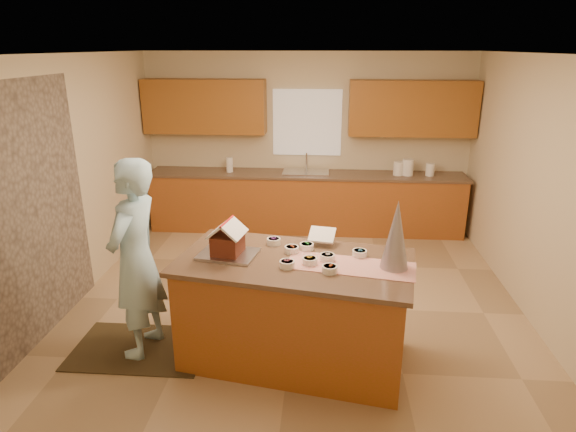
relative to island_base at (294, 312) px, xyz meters
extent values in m
plane|color=tan|center=(-0.05, 0.97, -0.48)|extent=(5.50, 5.50, 0.00)
plane|color=silver|center=(-0.05, 0.97, 2.22)|extent=(5.50, 5.50, 0.00)
plane|color=beige|center=(-0.05, 3.72, 0.87)|extent=(5.50, 5.50, 0.00)
plane|color=beige|center=(-0.05, -1.78, 0.87)|extent=(5.50, 5.50, 0.00)
plane|color=beige|center=(-2.55, 0.97, 0.87)|extent=(5.50, 5.50, 0.00)
plane|color=beige|center=(2.45, 0.97, 0.87)|extent=(5.50, 5.50, 0.00)
plane|color=gray|center=(-2.53, 0.17, 0.77)|extent=(0.00, 2.50, 2.50)
cube|color=white|center=(-0.05, 3.69, 1.17)|extent=(1.05, 0.03, 1.00)
cube|color=#97431F|center=(-0.05, 3.42, -0.04)|extent=(4.80, 0.60, 0.88)
cube|color=brown|center=(-0.05, 3.42, 0.42)|extent=(4.85, 0.63, 0.04)
cube|color=#994F20|center=(-1.60, 3.54, 1.42)|extent=(1.85, 0.35, 0.80)
cube|color=#994F20|center=(1.50, 3.54, 1.42)|extent=(1.85, 0.35, 0.80)
cube|color=silver|center=(-0.05, 3.42, 0.41)|extent=(0.70, 0.45, 0.12)
cylinder|color=silver|center=(-0.05, 3.60, 0.58)|extent=(0.03, 0.03, 0.28)
cube|color=#97431F|center=(0.00, 0.00, 0.00)|extent=(2.10, 1.30, 0.96)
cube|color=brown|center=(0.00, 0.00, 0.50)|extent=(2.20, 1.41, 0.04)
cube|color=#B31C0C|center=(0.48, -0.09, 0.52)|extent=(1.14, 0.57, 0.01)
cube|color=silver|center=(-0.60, 0.05, 0.53)|extent=(0.56, 0.45, 0.03)
cube|color=white|center=(0.23, 0.38, 0.62)|extent=(0.27, 0.23, 0.10)
cone|color=silver|center=(0.84, -0.09, 0.82)|extent=(0.28, 0.28, 0.60)
cube|color=black|center=(-1.49, 0.02, -0.47)|extent=(1.27, 0.83, 0.01)
imported|color=#AEE1F7|center=(-1.44, 0.02, 0.47)|extent=(0.55, 0.74, 1.87)
cylinder|color=white|center=(1.34, 3.42, 0.55)|extent=(0.15, 0.15, 0.21)
cylinder|color=white|center=(1.48, 3.42, 0.56)|extent=(0.17, 0.17, 0.24)
cylinder|color=white|center=(1.82, 3.42, 0.54)|extent=(0.13, 0.13, 0.19)
cylinder|color=white|center=(-1.23, 3.42, 0.55)|extent=(0.10, 0.10, 0.22)
cube|color=#562416|center=(-0.60, 0.05, 0.64)|extent=(0.28, 0.30, 0.17)
cube|color=white|center=(-0.67, 0.06, 0.78)|extent=(0.21, 0.33, 0.14)
cube|color=white|center=(-0.53, 0.04, 0.78)|extent=(0.21, 0.33, 0.14)
cylinder|color=red|center=(-0.60, 0.05, 0.84)|extent=(0.07, 0.30, 0.02)
cylinder|color=green|center=(0.10, 0.24, 0.55)|extent=(0.13, 0.13, 0.06)
cylinder|color=#D75126|center=(-0.04, 0.16, 0.55)|extent=(0.13, 0.13, 0.06)
cylinder|color=pink|center=(-0.05, -0.16, 0.55)|extent=(0.13, 0.13, 0.06)
cylinder|color=teal|center=(0.57, 0.12, 0.55)|extent=(0.13, 0.13, 0.06)
cylinder|color=purple|center=(-0.22, 0.34, 0.55)|extent=(0.13, 0.13, 0.06)
cylinder|color=white|center=(0.28, 0.01, 0.55)|extent=(0.13, 0.13, 0.06)
cylinder|color=yellow|center=(0.14, -0.08, 0.55)|extent=(0.13, 0.13, 0.06)
cylinder|color=#D95526|center=(0.30, -0.23, 0.55)|extent=(0.13, 0.13, 0.06)
camera|label=1|loc=(0.25, -3.93, 2.30)|focal=30.73mm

